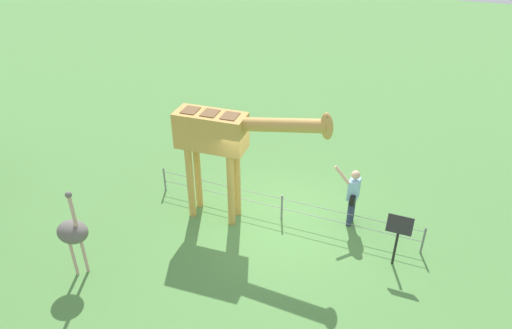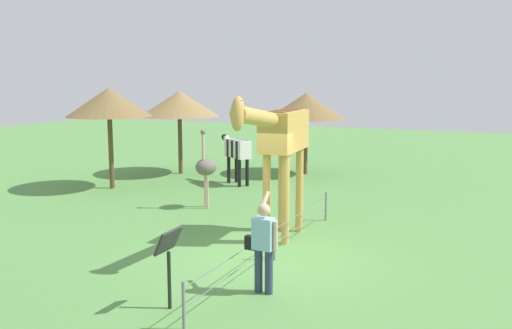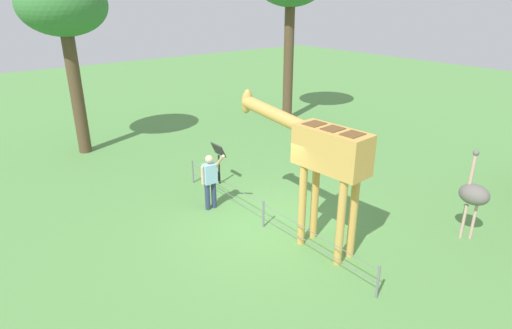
{
  "view_description": "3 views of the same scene",
  "coord_description": "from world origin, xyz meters",
  "px_view_note": "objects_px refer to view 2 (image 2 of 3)",
  "views": [
    {
      "loc": [
        3.03,
        -9.05,
        7.55
      ],
      "look_at": [
        -0.77,
        0.32,
        1.42
      ],
      "focal_mm": 32.79,
      "sensor_mm": 36.0,
      "label": 1
    },
    {
      "loc": [
        10.19,
        4.39,
        3.71
      ],
      "look_at": [
        -0.46,
        -0.41,
        1.87
      ],
      "focal_mm": 39.39,
      "sensor_mm": 36.0,
      "label": 2
    },
    {
      "loc": [
        -7.29,
        6.23,
        5.54
      ],
      "look_at": [
        0.49,
        0.06,
        1.53
      ],
      "focal_mm": 29.59,
      "sensor_mm": 36.0,
      "label": 3
    }
  ],
  "objects_px": {
    "shade_hut_near": "(179,104)",
    "visitor": "(263,242)",
    "giraffe": "(280,139)",
    "shade_hut_far": "(109,103)",
    "zebra": "(237,151)",
    "shade_hut_aside": "(306,106)",
    "info_sign": "(169,252)",
    "ostrich": "(206,167)"
  },
  "relations": [
    {
      "from": "shade_hut_near",
      "to": "visitor",
      "type": "bearing_deg",
      "value": 38.37
    },
    {
      "from": "giraffe",
      "to": "shade_hut_far",
      "type": "bearing_deg",
      "value": -114.09
    },
    {
      "from": "shade_hut_far",
      "to": "visitor",
      "type": "bearing_deg",
      "value": 52.57
    },
    {
      "from": "zebra",
      "to": "shade_hut_far",
      "type": "distance_m",
      "value": 4.55
    },
    {
      "from": "shade_hut_near",
      "to": "shade_hut_aside",
      "type": "xyz_separation_m",
      "value": [
        -1.87,
        4.42,
        -0.08
      ]
    },
    {
      "from": "giraffe",
      "to": "shade_hut_aside",
      "type": "xyz_separation_m",
      "value": [
        -8.58,
        -2.38,
        0.28
      ]
    },
    {
      "from": "shade_hut_near",
      "to": "info_sign",
      "type": "height_order",
      "value": "shade_hut_near"
    },
    {
      "from": "visitor",
      "to": "zebra",
      "type": "bearing_deg",
      "value": -151.15
    },
    {
      "from": "shade_hut_near",
      "to": "info_sign",
      "type": "bearing_deg",
      "value": 31.06
    },
    {
      "from": "visitor",
      "to": "ostrich",
      "type": "relative_size",
      "value": 0.76
    },
    {
      "from": "ostrich",
      "to": "shade_hut_far",
      "type": "xyz_separation_m",
      "value": [
        -1.18,
        -4.27,
        1.68
      ]
    },
    {
      "from": "zebra",
      "to": "shade_hut_near",
      "type": "bearing_deg",
      "value": -109.9
    },
    {
      "from": "shade_hut_near",
      "to": "shade_hut_aside",
      "type": "relative_size",
      "value": 1.02
    },
    {
      "from": "shade_hut_near",
      "to": "info_sign",
      "type": "distance_m",
      "value": 12.98
    },
    {
      "from": "giraffe",
      "to": "visitor",
      "type": "bearing_deg",
      "value": 17.01
    },
    {
      "from": "visitor",
      "to": "zebra",
      "type": "height_order",
      "value": "visitor"
    },
    {
      "from": "visitor",
      "to": "shade_hut_near",
      "type": "height_order",
      "value": "shade_hut_near"
    },
    {
      "from": "zebra",
      "to": "shade_hut_near",
      "type": "relative_size",
      "value": 0.52
    },
    {
      "from": "ostrich",
      "to": "shade_hut_aside",
      "type": "distance_m",
      "value": 6.66
    },
    {
      "from": "visitor",
      "to": "zebra",
      "type": "relative_size",
      "value": 1.03
    },
    {
      "from": "giraffe",
      "to": "shade_hut_near",
      "type": "bearing_deg",
      "value": -134.63
    },
    {
      "from": "visitor",
      "to": "ostrich",
      "type": "distance_m",
      "value": 6.56
    },
    {
      "from": "zebra",
      "to": "shade_hut_far",
      "type": "height_order",
      "value": "shade_hut_far"
    },
    {
      "from": "visitor",
      "to": "shade_hut_far",
      "type": "bearing_deg",
      "value": -127.43
    },
    {
      "from": "visitor",
      "to": "ostrich",
      "type": "height_order",
      "value": "ostrich"
    },
    {
      "from": "info_sign",
      "to": "shade_hut_aside",
      "type": "bearing_deg",
      "value": -170.25
    },
    {
      "from": "visitor",
      "to": "info_sign",
      "type": "xyz_separation_m",
      "value": [
        1.25,
        -1.1,
        0.05
      ]
    },
    {
      "from": "zebra",
      "to": "ostrich",
      "type": "height_order",
      "value": "ostrich"
    },
    {
      "from": "zebra",
      "to": "shade_hut_near",
      "type": "xyz_separation_m",
      "value": [
        -1.07,
        -2.94,
        1.51
      ]
    },
    {
      "from": "giraffe",
      "to": "info_sign",
      "type": "relative_size",
      "value": 2.88
    },
    {
      "from": "shade_hut_near",
      "to": "shade_hut_far",
      "type": "bearing_deg",
      "value": -9.18
    },
    {
      "from": "ostrich",
      "to": "shade_hut_far",
      "type": "relative_size",
      "value": 0.67
    },
    {
      "from": "shade_hut_far",
      "to": "zebra",
      "type": "bearing_deg",
      "value": 124.03
    },
    {
      "from": "shade_hut_far",
      "to": "giraffe",
      "type": "bearing_deg",
      "value": 65.91
    },
    {
      "from": "zebra",
      "to": "shade_hut_aside",
      "type": "relative_size",
      "value": 0.54
    },
    {
      "from": "ostrich",
      "to": "zebra",
      "type": "bearing_deg",
      "value": -167.69
    },
    {
      "from": "visitor",
      "to": "info_sign",
      "type": "height_order",
      "value": "visitor"
    },
    {
      "from": "visitor",
      "to": "shade_hut_far",
      "type": "height_order",
      "value": "shade_hut_far"
    },
    {
      "from": "shade_hut_aside",
      "to": "shade_hut_far",
      "type": "bearing_deg",
      "value": -43.25
    },
    {
      "from": "zebra",
      "to": "info_sign",
      "type": "xyz_separation_m",
      "value": [
        9.96,
        3.7,
        -0.21
      ]
    },
    {
      "from": "shade_hut_near",
      "to": "shade_hut_far",
      "type": "xyz_separation_m",
      "value": [
        3.43,
        -0.55,
        0.18
      ]
    },
    {
      "from": "zebra",
      "to": "ostrich",
      "type": "distance_m",
      "value": 3.62
    }
  ]
}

